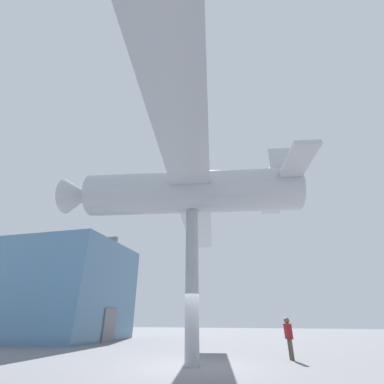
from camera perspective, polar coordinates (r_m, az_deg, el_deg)
ground_plane at (r=11.43m, az=0.00°, el=-34.31°), size 80.00×80.00×0.00m
glass_pavilion_right at (r=26.41m, az=-28.07°, el=-18.66°), size 8.67×11.16×8.10m
support_pylon_central at (r=11.40m, az=0.00°, el=-18.85°), size 0.56×0.56×6.14m
suspended_airplane at (r=12.63m, az=-1.40°, el=0.00°), size 21.66×12.23×3.33m
visitor_person at (r=13.56m, az=20.70°, el=-27.62°), size 0.44×0.32×1.63m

